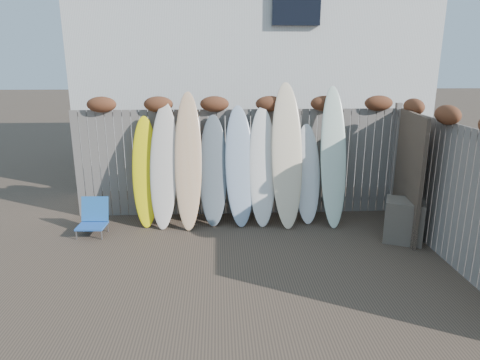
{
  "coord_description": "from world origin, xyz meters",
  "views": [
    {
      "loc": [
        -0.34,
        -5.4,
        2.85
      ],
      "look_at": [
        0.0,
        1.2,
        1.0
      ],
      "focal_mm": 32.0,
      "sensor_mm": 36.0,
      "label": 1
    }
  ],
  "objects_px": {
    "surfboard_0": "(145,172)",
    "beach_chair": "(93,217)",
    "lattice_panel": "(408,175)",
    "wooden_crate": "(404,221)"
  },
  "relations": [
    {
      "from": "lattice_panel",
      "to": "surfboard_0",
      "type": "distance_m",
      "value": 4.48
    },
    {
      "from": "surfboard_0",
      "to": "wooden_crate",
      "type": "bearing_deg",
      "value": -17.64
    },
    {
      "from": "beach_chair",
      "to": "lattice_panel",
      "type": "height_order",
      "value": "lattice_panel"
    },
    {
      "from": "surfboard_0",
      "to": "beach_chair",
      "type": "bearing_deg",
      "value": -154.97
    },
    {
      "from": "beach_chair",
      "to": "lattice_panel",
      "type": "xyz_separation_m",
      "value": [
        5.26,
        -0.28,
        0.74
      ]
    },
    {
      "from": "surfboard_0",
      "to": "lattice_panel",
      "type": "bearing_deg",
      "value": -13.58
    },
    {
      "from": "beach_chair",
      "to": "lattice_panel",
      "type": "bearing_deg",
      "value": -3.07
    },
    {
      "from": "wooden_crate",
      "to": "lattice_panel",
      "type": "xyz_separation_m",
      "value": [
        0.13,
        0.3,
        0.68
      ]
    },
    {
      "from": "beach_chair",
      "to": "surfboard_0",
      "type": "height_order",
      "value": "surfboard_0"
    },
    {
      "from": "wooden_crate",
      "to": "surfboard_0",
      "type": "bearing_deg",
      "value": 166.35
    }
  ]
}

